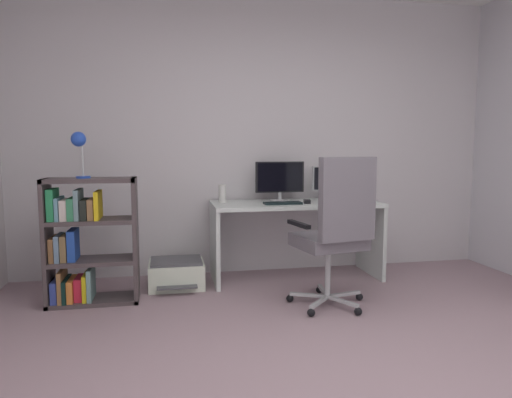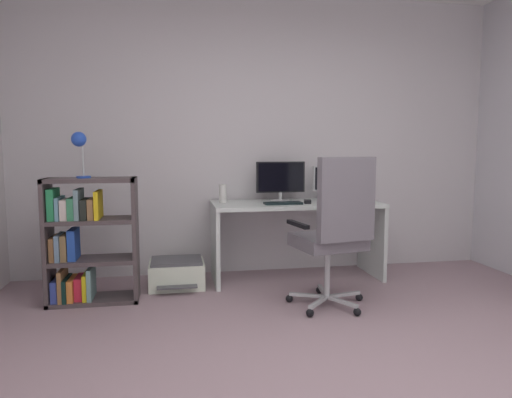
{
  "view_description": "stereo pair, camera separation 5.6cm",
  "coord_description": "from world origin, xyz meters",
  "px_view_note": "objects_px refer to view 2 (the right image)",
  "views": [
    {
      "loc": [
        -0.92,
        -2.04,
        1.24
      ],
      "look_at": [
        -0.17,
        1.86,
        0.8
      ],
      "focal_mm": 32.74,
      "sensor_mm": 36.0,
      "label": 1
    },
    {
      "loc": [
        -0.87,
        -2.05,
        1.24
      ],
      "look_at": [
        -0.17,
        1.86,
        0.8
      ],
      "focal_mm": 32.74,
      "sensor_mm": 36.0,
      "label": 2
    }
  ],
  "objects_px": {
    "computer_mouse": "(307,202)",
    "printer": "(177,273)",
    "monitor_secondary": "(333,181)",
    "bookshelf": "(83,242)",
    "desktop_speaker": "(223,194)",
    "desk": "(296,222)",
    "desk_lamp": "(79,144)",
    "keyboard": "(283,203)",
    "monitor_main": "(281,179)",
    "office_chair": "(335,227)"
  },
  "relations": [
    {
      "from": "monitor_secondary",
      "to": "office_chair",
      "type": "xyz_separation_m",
      "value": [
        -0.34,
        -1.05,
        -0.28
      ]
    },
    {
      "from": "keyboard",
      "to": "computer_mouse",
      "type": "xyz_separation_m",
      "value": [
        0.24,
        0.02,
        0.01
      ]
    },
    {
      "from": "monitor_secondary",
      "to": "desktop_speaker",
      "type": "relative_size",
      "value": 2.28
    },
    {
      "from": "keyboard",
      "to": "computer_mouse",
      "type": "bearing_deg",
      "value": 4.25
    },
    {
      "from": "desk",
      "to": "monitor_secondary",
      "type": "height_order",
      "value": "monitor_secondary"
    },
    {
      "from": "desk",
      "to": "monitor_main",
      "type": "height_order",
      "value": "monitor_main"
    },
    {
      "from": "desk",
      "to": "monitor_secondary",
      "type": "distance_m",
      "value": 0.57
    },
    {
      "from": "desktop_speaker",
      "to": "bookshelf",
      "type": "height_order",
      "value": "bookshelf"
    },
    {
      "from": "monitor_secondary",
      "to": "desk_lamp",
      "type": "height_order",
      "value": "desk_lamp"
    },
    {
      "from": "desk",
      "to": "monitor_main",
      "type": "relative_size",
      "value": 3.31
    },
    {
      "from": "desk",
      "to": "bookshelf",
      "type": "distance_m",
      "value": 1.89
    },
    {
      "from": "monitor_secondary",
      "to": "office_chair",
      "type": "bearing_deg",
      "value": -108.1
    },
    {
      "from": "monitor_secondary",
      "to": "keyboard",
      "type": "xyz_separation_m",
      "value": [
        -0.56,
        -0.27,
        -0.18
      ]
    },
    {
      "from": "monitor_main",
      "to": "bookshelf",
      "type": "bearing_deg",
      "value": -163.56
    },
    {
      "from": "computer_mouse",
      "to": "bookshelf",
      "type": "relative_size",
      "value": 0.1
    },
    {
      "from": "office_chair",
      "to": "desk_lamp",
      "type": "height_order",
      "value": "desk_lamp"
    },
    {
      "from": "desk",
      "to": "monitor_secondary",
      "type": "bearing_deg",
      "value": 18.73
    },
    {
      "from": "office_chair",
      "to": "keyboard",
      "type": "bearing_deg",
      "value": 105.83
    },
    {
      "from": "keyboard",
      "to": "desk_lamp",
      "type": "relative_size",
      "value": 0.94
    },
    {
      "from": "office_chair",
      "to": "bookshelf",
      "type": "distance_m",
      "value": 1.99
    },
    {
      "from": "desktop_speaker",
      "to": "monitor_secondary",
      "type": "bearing_deg",
      "value": 2.52
    },
    {
      "from": "monitor_secondary",
      "to": "computer_mouse",
      "type": "distance_m",
      "value": 0.45
    },
    {
      "from": "monitor_main",
      "to": "printer",
      "type": "height_order",
      "value": "monitor_main"
    },
    {
      "from": "monitor_secondary",
      "to": "bookshelf",
      "type": "height_order",
      "value": "monitor_secondary"
    },
    {
      "from": "desk",
      "to": "bookshelf",
      "type": "xyz_separation_m",
      "value": [
        -1.85,
        -0.37,
        -0.05
      ]
    },
    {
      "from": "monitor_secondary",
      "to": "bookshelf",
      "type": "distance_m",
      "value": 2.35
    },
    {
      "from": "desk",
      "to": "office_chair",
      "type": "height_order",
      "value": "office_chair"
    },
    {
      "from": "keyboard",
      "to": "desktop_speaker",
      "type": "relative_size",
      "value": 2.0
    },
    {
      "from": "keyboard",
      "to": "printer",
      "type": "xyz_separation_m",
      "value": [
        -0.96,
        0.05,
        -0.62
      ]
    },
    {
      "from": "printer",
      "to": "desk_lamp",
      "type": "bearing_deg",
      "value": -158.54
    },
    {
      "from": "monitor_secondary",
      "to": "keyboard",
      "type": "distance_m",
      "value": 0.65
    },
    {
      "from": "computer_mouse",
      "to": "printer",
      "type": "bearing_deg",
      "value": -169.41
    },
    {
      "from": "bookshelf",
      "to": "desk",
      "type": "bearing_deg",
      "value": 11.43
    },
    {
      "from": "monitor_main",
      "to": "computer_mouse",
      "type": "xyz_separation_m",
      "value": [
        0.2,
        -0.25,
        -0.2
      ]
    },
    {
      "from": "monitor_secondary",
      "to": "computer_mouse",
      "type": "height_order",
      "value": "monitor_secondary"
    },
    {
      "from": "monitor_secondary",
      "to": "computer_mouse",
      "type": "xyz_separation_m",
      "value": [
        -0.33,
        -0.25,
        -0.17
      ]
    },
    {
      "from": "monitor_secondary",
      "to": "desktop_speaker",
      "type": "distance_m",
      "value": 1.09
    },
    {
      "from": "monitor_secondary",
      "to": "desktop_speaker",
      "type": "height_order",
      "value": "monitor_secondary"
    },
    {
      "from": "monitor_secondary",
      "to": "printer",
      "type": "xyz_separation_m",
      "value": [
        -1.52,
        -0.22,
        -0.8
      ]
    },
    {
      "from": "desk_lamp",
      "to": "printer",
      "type": "relative_size",
      "value": 0.75
    },
    {
      "from": "keyboard",
      "to": "office_chair",
      "type": "height_order",
      "value": "office_chair"
    },
    {
      "from": "desk",
      "to": "monitor_main",
      "type": "bearing_deg",
      "value": 131.32
    },
    {
      "from": "computer_mouse",
      "to": "monitor_main",
      "type": "bearing_deg",
      "value": 140.07
    },
    {
      "from": "printer",
      "to": "monitor_main",
      "type": "bearing_deg",
      "value": 12.63
    },
    {
      "from": "monitor_secondary",
      "to": "desk_lamp",
      "type": "relative_size",
      "value": 1.07
    },
    {
      "from": "computer_mouse",
      "to": "desktop_speaker",
      "type": "xyz_separation_m",
      "value": [
        -0.76,
        0.2,
        0.07
      ]
    },
    {
      "from": "desktop_speaker",
      "to": "office_chair",
      "type": "height_order",
      "value": "office_chair"
    },
    {
      "from": "computer_mouse",
      "to": "printer",
      "type": "xyz_separation_m",
      "value": [
        -1.2,
        0.03,
        -0.62
      ]
    },
    {
      "from": "bookshelf",
      "to": "desk_lamp",
      "type": "xyz_separation_m",
      "value": [
        0.0,
        -0.0,
        0.78
      ]
    },
    {
      "from": "desktop_speaker",
      "to": "desk_lamp",
      "type": "xyz_separation_m",
      "value": [
        -1.17,
        -0.46,
        0.45
      ]
    }
  ]
}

